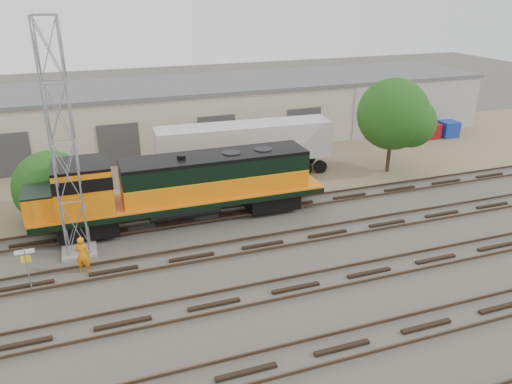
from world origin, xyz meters
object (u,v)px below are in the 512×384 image
object	(u,v)px
signal_tower	(64,148)
worker	(82,255)
locomotive	(178,186)
semi_trailer	(249,143)

from	to	relation	value
signal_tower	worker	distance (m)	5.38
locomotive	worker	world-z (taller)	locomotive
semi_trailer	locomotive	bearing A→B (deg)	-133.33
locomotive	semi_trailer	world-z (taller)	locomotive
locomotive	semi_trailer	xyz separation A→B (m)	(6.59, 6.35, 0.13)
signal_tower	worker	bearing A→B (deg)	-85.03
locomotive	signal_tower	distance (m)	7.09
locomotive	worker	distance (m)	7.09
worker	semi_trailer	size ratio (longest dim) A/B	0.15
signal_tower	worker	xyz separation A→B (m)	(0.19, -2.16, -4.92)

